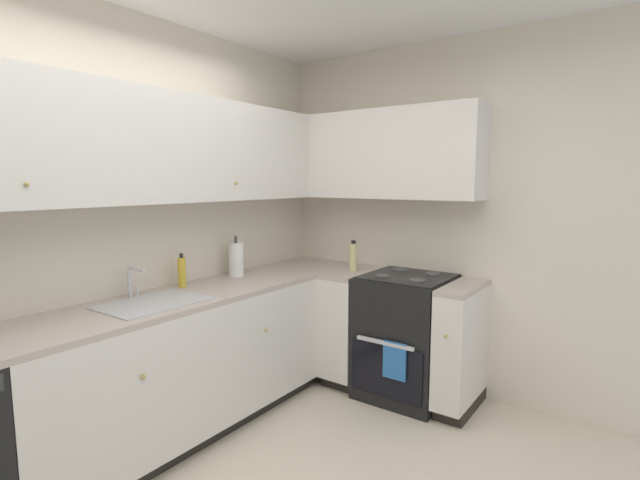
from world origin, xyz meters
The scene contains 14 objects.
wall_back centered at (0.00, 1.43, 1.32)m, with size 4.22×0.05×2.64m, color beige.
wall_right centered at (2.09, 0.00, 1.32)m, with size 0.05×2.91×2.64m, color beige.
lower_cabinets_back centered at (0.42, 1.11, 0.44)m, with size 2.08×0.62×0.87m.
countertop_back centered at (0.42, 1.10, 0.89)m, with size 3.29×0.60×0.04m, color #B7A89E.
lower_cabinets_right centered at (1.76, 0.29, 0.44)m, with size 0.62×1.13×0.87m.
countertop_right centered at (1.76, 0.29, 0.89)m, with size 0.60×1.13×0.03m.
oven_range centered at (1.78, 0.20, 0.46)m, with size 0.68×0.62×1.05m.
upper_cabinets_back centered at (0.26, 1.24, 1.81)m, with size 2.97×0.34×0.67m.
upper_cabinets_right centered at (1.90, 0.56, 1.81)m, with size 0.32×1.68×0.67m.
sink centered at (0.23, 1.07, 0.86)m, with size 0.58×0.40×0.10m.
faucet centered at (0.23, 1.28, 1.02)m, with size 0.07×0.16×0.19m.
soap_bottle centered at (0.60, 1.28, 1.01)m, with size 0.05×0.05×0.23m.
paper_towel_roll centered at (1.08, 1.26, 1.03)m, with size 0.11×0.11×0.31m.
oil_bottle centered at (1.76, 0.66, 1.02)m, with size 0.06×0.06×0.24m.
Camera 1 is at (-1.35, -1.25, 1.61)m, focal length 26.29 mm.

